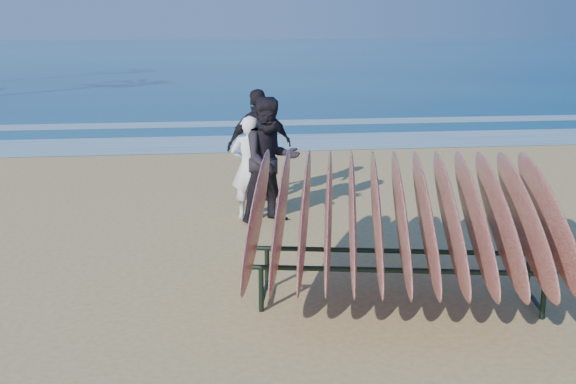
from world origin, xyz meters
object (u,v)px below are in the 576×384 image
object	(u,v)px
surfboard_rack	(401,216)
person_white	(250,167)
person_dark_b	(259,145)
person_dark_a	(270,160)

from	to	relation	value
surfboard_rack	person_white	size ratio (longest dim) A/B	2.30
person_dark_b	surfboard_rack	bearing A→B (deg)	91.79
surfboard_rack	person_dark_a	distance (m)	3.61
surfboard_rack	person_dark_a	xyz separation A→B (m)	(-1.05, 3.46, -0.04)
surfboard_rack	person_dark_b	xyz separation A→B (m)	(-1.10, 4.84, -0.05)
surfboard_rack	person_dark_b	size ratio (longest dim) A/B	1.93
person_dark_a	person_dark_b	world-z (taller)	person_dark_a
person_white	person_dark_b	bearing A→B (deg)	-97.60
person_dark_b	person_dark_a	bearing A→B (deg)	80.90
person_white	person_dark_b	distance (m)	1.12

